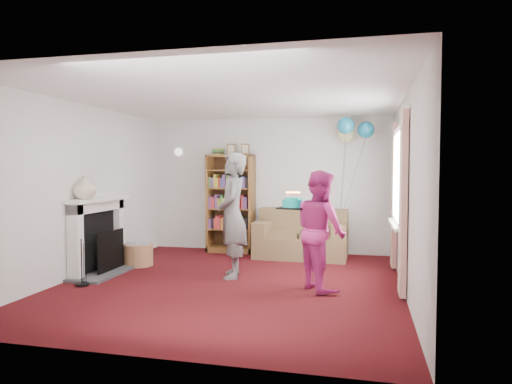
% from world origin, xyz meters
% --- Properties ---
extents(ground, '(5.00, 5.00, 0.00)m').
position_xyz_m(ground, '(0.00, 0.00, 0.00)').
color(ground, '#35080C').
rests_on(ground, ground).
extents(wall_back, '(4.50, 0.02, 2.50)m').
position_xyz_m(wall_back, '(0.00, 2.51, 1.25)').
color(wall_back, silver).
rests_on(wall_back, ground).
extents(wall_left, '(0.02, 5.00, 2.50)m').
position_xyz_m(wall_left, '(-2.26, 0.00, 1.25)').
color(wall_left, silver).
rests_on(wall_left, ground).
extents(wall_right, '(0.02, 5.00, 2.50)m').
position_xyz_m(wall_right, '(2.26, 0.00, 1.25)').
color(wall_right, silver).
rests_on(wall_right, ground).
extents(ceiling, '(4.50, 5.00, 0.01)m').
position_xyz_m(ceiling, '(0.00, 0.00, 2.50)').
color(ceiling, white).
rests_on(ceiling, wall_back).
extents(fireplace, '(0.55, 1.80, 1.12)m').
position_xyz_m(fireplace, '(-2.09, 0.19, 0.51)').
color(fireplace, '#3F3F42').
rests_on(fireplace, ground).
extents(window_bay, '(0.14, 2.02, 2.20)m').
position_xyz_m(window_bay, '(2.21, 0.60, 1.20)').
color(window_bay, white).
rests_on(window_bay, ground).
extents(wall_sconce, '(0.16, 0.23, 0.16)m').
position_xyz_m(wall_sconce, '(-1.75, 2.36, 1.88)').
color(wall_sconce, gold).
rests_on(wall_sconce, ground).
extents(bookcase, '(0.86, 0.42, 2.02)m').
position_xyz_m(bookcase, '(-0.68, 2.30, 0.89)').
color(bookcase, '#472B14').
rests_on(bookcase, ground).
extents(sofa, '(1.59, 0.84, 0.84)m').
position_xyz_m(sofa, '(0.68, 2.07, 0.32)').
color(sofa, brown).
rests_on(sofa, ground).
extents(wicker_basket, '(0.46, 0.46, 0.40)m').
position_xyz_m(wicker_basket, '(-1.77, 0.76, 0.18)').
color(wicker_basket, '#956645').
rests_on(wicker_basket, ground).
extents(person_striped, '(0.59, 0.74, 1.79)m').
position_xyz_m(person_striped, '(-0.08, 0.35, 0.89)').
color(person_striped, black).
rests_on(person_striped, ground).
extents(person_magenta, '(0.90, 0.95, 1.54)m').
position_xyz_m(person_magenta, '(1.21, -0.02, 0.77)').
color(person_magenta, '#AD2269').
rests_on(person_magenta, ground).
extents(birthday_cake, '(0.35, 0.35, 0.22)m').
position_xyz_m(birthday_cake, '(0.84, 0.04, 1.10)').
color(birthday_cake, black).
rests_on(birthday_cake, ground).
extents(balloons, '(0.61, 0.69, 1.78)m').
position_xyz_m(balloons, '(1.55, 2.15, 2.22)').
color(balloons, '#3F3F3F').
rests_on(balloons, ground).
extents(mantel_vase, '(0.39, 0.39, 0.34)m').
position_xyz_m(mantel_vase, '(-2.12, -0.15, 1.29)').
color(mantel_vase, beige).
rests_on(mantel_vase, fireplace).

